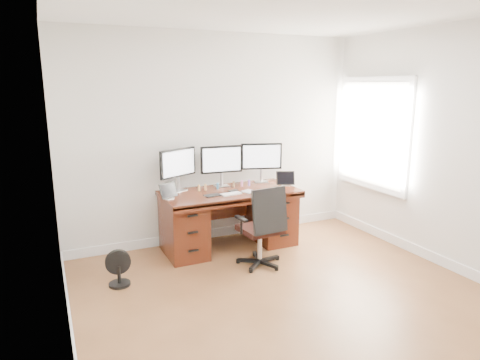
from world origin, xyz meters
name	(u,v)px	position (x,y,z in m)	size (l,w,h in m)	color
ground	(309,314)	(0.00, 0.00, 0.00)	(4.50, 4.50, 0.00)	brown
back_wall	(216,139)	(0.00, 2.25, 1.35)	(4.00, 0.10, 2.70)	silver
right_wall	(466,152)	(2.00, 0.11, 1.35)	(0.10, 4.50, 2.70)	silver
desk	(229,217)	(0.00, 1.83, 0.40)	(1.70, 0.80, 0.75)	#471B0E
office_chair	(262,240)	(0.10, 1.13, 0.31)	(0.56, 0.54, 0.95)	black
floor_fan	(119,269)	(-1.47, 1.31, 0.19)	(0.26, 0.22, 0.38)	black
monitor_left	(178,164)	(-0.58, 2.07, 1.09)	(0.51, 0.27, 0.53)	silver
monitor_center	(222,161)	(0.00, 2.07, 1.09)	(0.55, 0.16, 0.53)	silver
monitor_right	(261,158)	(0.58, 2.07, 1.09)	(0.54, 0.20, 0.53)	silver
tablet_left	(169,192)	(-0.79, 1.75, 0.84)	(0.24, 0.17, 0.19)	silver
tablet_right	(286,179)	(0.77, 1.75, 0.84)	(0.25, 0.15, 0.19)	silver
keyboard	(231,194)	(-0.06, 1.63, 0.76)	(0.25, 0.11, 0.01)	white
trackpad	(249,191)	(0.19, 1.66, 0.76)	(0.14, 0.14, 0.01)	silver
drawing_tablet	(212,195)	(-0.28, 1.67, 0.76)	(0.19, 0.12, 0.01)	black
phone	(233,191)	(0.03, 1.78, 0.76)	(0.13, 0.06, 0.01)	black
figurine_orange	(199,187)	(-0.36, 1.95, 0.80)	(0.03, 0.03, 0.08)	#E7A855
figurine_yellow	(205,187)	(-0.27, 1.95, 0.80)	(0.03, 0.03, 0.08)	tan
figurine_blue	(218,185)	(-0.11, 1.95, 0.80)	(0.03, 0.03, 0.08)	#54A7E0
figurine_brown	(234,184)	(0.12, 1.95, 0.80)	(0.03, 0.03, 0.08)	#977149
figurine_pink	(242,183)	(0.23, 1.95, 0.80)	(0.03, 0.03, 0.08)	pink
figurine_purple	(249,182)	(0.34, 1.95, 0.80)	(0.03, 0.03, 0.08)	#9869D6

